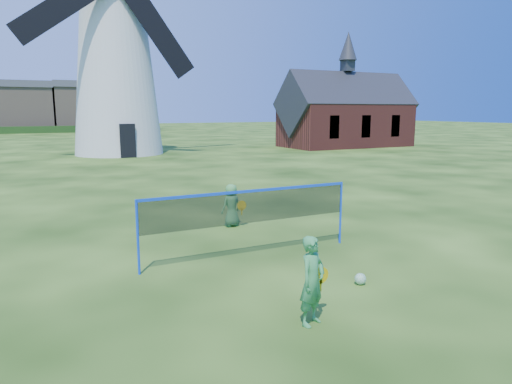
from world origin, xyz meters
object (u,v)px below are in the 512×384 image
object	(u,v)px
badminton_net	(250,208)
player_girl	(312,281)
player_boy	(231,205)
play_ball	(360,279)
windmill	(115,62)
chapel	(346,115)

from	to	relation	value
badminton_net	player_girl	world-z (taller)	badminton_net
badminton_net	player_boy	world-z (taller)	badminton_net
badminton_net	player_girl	distance (m)	3.49
player_boy	play_ball	bearing A→B (deg)	82.37
windmill	player_boy	xyz separation A→B (m)	(-1.37, -24.16, -6.17)
player_girl	windmill	bearing A→B (deg)	60.31
windmill	player_girl	distance (m)	31.09
badminton_net	player_girl	xyz separation A→B (m)	(-0.60, -3.41, -0.44)
player_girl	player_boy	bearing A→B (deg)	52.98
player_boy	play_ball	world-z (taller)	player_boy
chapel	player_boy	bearing A→B (deg)	-133.41
chapel	play_ball	bearing A→B (deg)	-127.01
windmill	play_ball	world-z (taller)	windmill
badminton_net	player_boy	xyz separation A→B (m)	(0.78, 2.80, -0.53)
badminton_net	player_boy	size ratio (longest dim) A/B	4.14
badminton_net	play_ball	bearing A→B (deg)	-64.95
badminton_net	play_ball	size ratio (longest dim) A/B	22.95
badminton_net	windmill	bearing A→B (deg)	85.45
player_girl	play_ball	size ratio (longest dim) A/B	6.39
chapel	player_girl	distance (m)	36.70
play_ball	player_girl	bearing A→B (deg)	-151.14
player_girl	player_boy	size ratio (longest dim) A/B	1.15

